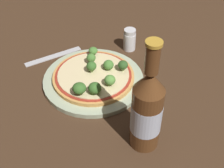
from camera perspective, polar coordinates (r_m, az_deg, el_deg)
The scene contains 14 objects.
ground_plane at distance 0.80m, azimuth -3.63°, elevation 0.23°, with size 3.00×3.00×0.00m, color #3D2819.
plate at distance 0.79m, azimuth -3.45°, elevation 0.78°, with size 0.25×0.25×0.01m.
pizza at distance 0.78m, azimuth -3.23°, elevation 1.38°, with size 0.21×0.21×0.01m.
broccoli_floret_0 at distance 0.72m, azimuth -3.16°, elevation -0.74°, with size 0.03×0.03×0.03m.
broccoli_floret_1 at distance 0.78m, azimuth -3.78°, elevation 3.27°, with size 0.03×0.03×0.03m.
broccoli_floret_2 at distance 0.79m, azimuth -0.65°, elevation 3.51°, with size 0.03×0.03×0.03m.
broccoli_floret_3 at distance 0.78m, azimuth 2.02°, elevation 3.49°, with size 0.03×0.03×0.03m.
broccoli_floret_4 at distance 0.72m, azimuth -6.01°, elevation -0.79°, with size 0.03×0.03×0.03m.
broccoli_floret_5 at distance 0.81m, azimuth -3.84°, elevation 4.78°, with size 0.02×0.02×0.03m.
broccoli_floret_6 at distance 0.84m, azimuth -3.48°, elevation 6.09°, with size 0.02×0.02×0.02m.
broccoli_floret_7 at distance 0.74m, azimuth -0.28°, elevation 0.82°, with size 0.03×0.03×0.03m.
beer_bottle at distance 0.60m, azimuth 6.39°, elevation -4.77°, with size 0.06×0.06×0.25m.
pepper_shaker at distance 0.89m, azimuth 3.23°, elevation 8.10°, with size 0.03×0.03×0.06m.
fork at distance 0.89m, azimuth -10.67°, elevation 5.03°, with size 0.08×0.16×0.00m.
Camera 1 is at (0.41, -0.43, 0.53)m, focal length 50.00 mm.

